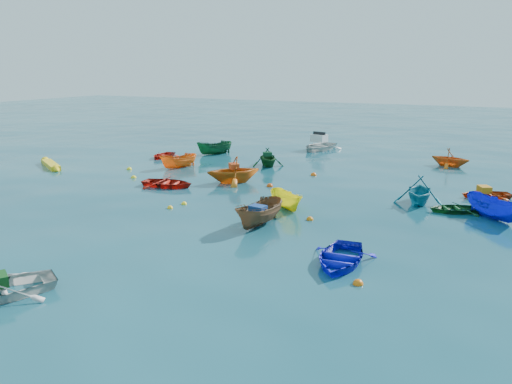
% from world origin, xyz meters
% --- Properties ---
extents(ground, '(160.00, 160.00, 0.00)m').
position_xyz_m(ground, '(0.00, 0.00, 0.00)').
color(ground, '#093546').
rests_on(ground, ground).
extents(sampan_brown_mid, '(1.63, 3.34, 1.24)m').
position_xyz_m(sampan_brown_mid, '(2.09, 0.99, 0.00)').
color(sampan_brown_mid, brown).
rests_on(sampan_brown_mid, ground).
extents(dinghy_blue_se, '(2.56, 3.42, 0.68)m').
position_xyz_m(dinghy_blue_se, '(6.56, -1.80, 0.00)').
color(dinghy_blue_se, '#0F11BF').
rests_on(dinghy_blue_se, ground).
extents(dinghy_orange_w, '(4.26, 4.24, 1.70)m').
position_xyz_m(dinghy_orange_w, '(-2.97, 8.02, 0.00)').
color(dinghy_orange_w, '#D06513').
rests_on(dinghy_orange_w, ground).
extents(sampan_yellow_mid, '(2.63, 2.42, 1.01)m').
position_xyz_m(sampan_yellow_mid, '(2.12, 4.07, 0.00)').
color(sampan_yellow_mid, yellow).
rests_on(sampan_yellow_mid, ground).
extents(dinghy_green_e, '(3.00, 2.66, 0.51)m').
position_xyz_m(dinghy_green_e, '(9.75, 7.02, 0.00)').
color(dinghy_green_e, '#10461E').
rests_on(dinghy_green_e, ground).
extents(dinghy_cyan_se, '(2.84, 3.19, 1.53)m').
position_xyz_m(dinghy_cyan_se, '(7.92, 7.92, 0.00)').
color(dinghy_cyan_se, teal).
rests_on(dinghy_cyan_se, ground).
extents(dinghy_red_nw, '(3.35, 2.58, 0.64)m').
position_xyz_m(dinghy_red_nw, '(-5.94, 5.38, 0.00)').
color(dinghy_red_nw, '#B31A0E').
rests_on(dinghy_red_nw, ground).
extents(sampan_orange_n, '(2.25, 2.99, 1.09)m').
position_xyz_m(sampan_orange_n, '(-8.57, 10.45, 0.00)').
color(sampan_orange_n, orange).
rests_on(sampan_orange_n, ground).
extents(dinghy_green_n, '(3.39, 3.47, 1.39)m').
position_xyz_m(dinghy_green_n, '(-3.25, 13.76, 0.00)').
color(dinghy_green_n, '#104519').
rests_on(dinghy_green_n, ground).
extents(dinghy_red_ne, '(3.15, 2.79, 0.54)m').
position_xyz_m(dinghy_red_ne, '(11.02, 10.69, 0.00)').
color(dinghy_red_ne, '#AF370E').
rests_on(dinghy_red_ne, ground).
extents(sampan_blue_far, '(3.02, 2.98, 1.19)m').
position_xyz_m(sampan_blue_far, '(11.43, 6.63, 0.00)').
color(sampan_blue_far, '#0F1AC1').
rests_on(sampan_blue_far, ground).
extents(dinghy_red_far, '(2.12, 2.80, 0.55)m').
position_xyz_m(dinghy_red_far, '(-11.98, 13.30, 0.00)').
color(dinghy_red_far, red).
rests_on(dinghy_red_far, ground).
extents(dinghy_orange_far, '(3.17, 2.92, 1.39)m').
position_xyz_m(dinghy_orange_far, '(8.50, 19.10, 0.00)').
color(dinghy_orange_far, '#CF5A13').
rests_on(dinghy_orange_far, ground).
extents(sampan_green_far, '(2.73, 3.17, 1.19)m').
position_xyz_m(sampan_green_far, '(-9.09, 16.37, 0.00)').
color(sampan_green_far, '#124E28').
rests_on(sampan_green_far, ground).
extents(kayak_yellow, '(3.87, 2.74, 0.42)m').
position_xyz_m(kayak_yellow, '(-16.81, 6.77, 0.00)').
color(kayak_yellow, yellow).
rests_on(kayak_yellow, ground).
extents(motorboat_white, '(3.76, 4.63, 1.45)m').
position_xyz_m(motorboat_white, '(-2.22, 22.13, 0.00)').
color(motorboat_white, silver).
rests_on(motorboat_white, ground).
extents(tarp_blue_a, '(0.75, 0.61, 0.33)m').
position_xyz_m(tarp_blue_a, '(2.07, 0.84, 0.79)').
color(tarp_blue_a, navy).
rests_on(tarp_blue_a, sampan_brown_mid).
extents(tarp_orange_a, '(0.83, 0.84, 0.33)m').
position_xyz_m(tarp_orange_a, '(-2.93, 8.06, 1.01)').
color(tarp_orange_a, '#D74116').
rests_on(tarp_orange_a, dinghy_orange_w).
extents(tarp_green_b, '(0.74, 0.70, 0.28)m').
position_xyz_m(tarp_green_b, '(-3.30, 13.84, 0.84)').
color(tarp_green_b, '#114726').
rests_on(tarp_green_b, dinghy_green_n).
extents(tarp_orange_b, '(0.81, 0.90, 0.35)m').
position_xyz_m(tarp_orange_b, '(10.93, 10.65, 0.45)').
color(tarp_orange_b, '#C07413').
rests_on(tarp_orange_b, dinghy_red_ne).
extents(buoy_ye_a, '(0.29, 0.29, 0.29)m').
position_xyz_m(buoy_ye_a, '(-2.91, 2.52, 0.00)').
color(buoy_ye_a, yellow).
rests_on(buoy_ye_a, ground).
extents(buoy_or_b, '(0.35, 0.35, 0.35)m').
position_xyz_m(buoy_or_b, '(7.58, -3.26, 0.00)').
color(buoy_or_b, orange).
rests_on(buoy_or_b, ground).
extents(buoy_ye_b, '(0.35, 0.35, 0.35)m').
position_xyz_m(buoy_ye_b, '(-11.30, 8.45, 0.00)').
color(buoy_ye_b, yellow).
rests_on(buoy_ye_b, ground).
extents(buoy_or_c, '(0.39, 0.39, 0.39)m').
position_xyz_m(buoy_or_c, '(-0.53, 8.00, 0.00)').
color(buoy_or_c, '#D0440B').
rests_on(buoy_or_c, ground).
extents(buoy_ye_c, '(0.29, 0.29, 0.29)m').
position_xyz_m(buoy_ye_c, '(-3.12, 1.57, 0.00)').
color(buoy_ye_c, yellow).
rests_on(buoy_ye_c, ground).
extents(buoy_or_d, '(0.33, 0.33, 0.33)m').
position_xyz_m(buoy_or_d, '(3.83, 2.73, 0.00)').
color(buoy_or_d, orange).
rests_on(buoy_or_d, ground).
extents(buoy_ye_d, '(0.34, 0.34, 0.34)m').
position_xyz_m(buoy_ye_d, '(-9.29, 6.42, 0.00)').
color(buoy_ye_d, yellow).
rests_on(buoy_ye_d, ground).
extents(buoy_or_e, '(0.39, 0.39, 0.39)m').
position_xyz_m(buoy_or_e, '(0.78, 12.07, 0.00)').
color(buoy_or_e, '#EF5A0D').
rests_on(buoy_or_e, ground).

